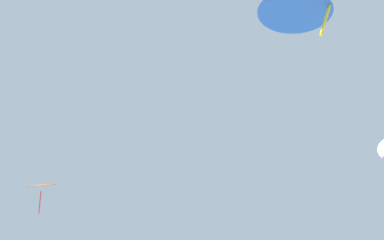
{
  "coord_description": "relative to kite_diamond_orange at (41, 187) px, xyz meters",
  "views": [
    {
      "loc": [
        -3.88,
        -16.99,
        1.71
      ],
      "look_at": [
        -0.47,
        6.76,
        9.2
      ],
      "focal_mm": 41.56,
      "sensor_mm": 36.0,
      "label": 1
    }
  ],
  "objects": [
    {
      "name": "kite_diamond_orange",
      "position": [
        0.0,
        0.0,
        0.0
      ],
      "size": [
        2.32,
        2.3,
        2.61
      ],
      "rotation": [
        0.0,
        0.0,
        2.72
      ],
      "color": "orange"
    },
    {
      "name": "kite_delta_blue",
      "position": [
        16.0,
        -19.26,
        7.23
      ],
      "size": [
        5.74,
        5.73,
        3.34
      ],
      "rotation": [
        0.0,
        0.0,
        2.25
      ],
      "color": "blue"
    }
  ]
}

